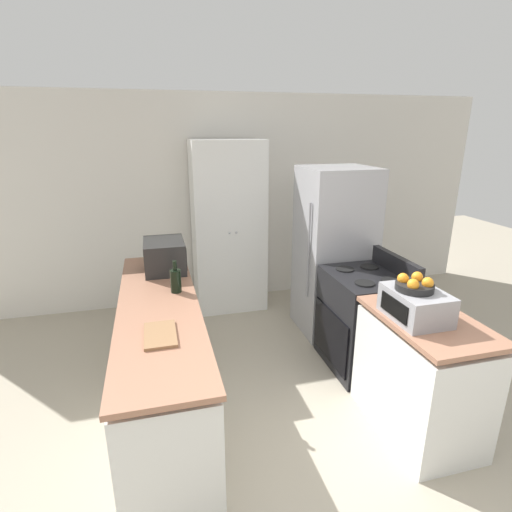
% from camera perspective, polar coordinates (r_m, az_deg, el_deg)
% --- Properties ---
extents(wall_back, '(7.00, 0.06, 2.60)m').
position_cam_1_polar(wall_back, '(5.14, -4.44, 7.82)').
color(wall_back, silver).
rests_on(wall_back, ground_plane).
extents(counter_left, '(0.60, 2.42, 0.92)m').
position_cam_1_polar(counter_left, '(3.36, -13.19, -14.01)').
color(counter_left, silver).
rests_on(counter_left, ground_plane).
extents(counter_right, '(0.60, 0.95, 0.92)m').
position_cam_1_polar(counter_right, '(3.31, 22.39, -15.60)').
color(counter_right, silver).
rests_on(counter_right, ground_plane).
extents(pantry_cabinet, '(0.85, 0.56, 2.07)m').
position_cam_1_polar(pantry_cabinet, '(4.89, -3.95, 4.12)').
color(pantry_cabinet, white).
rests_on(pantry_cabinet, ground_plane).
extents(stove, '(0.66, 0.77, 1.08)m').
position_cam_1_polar(stove, '(3.93, 15.05, -8.82)').
color(stove, black).
rests_on(stove, ground_plane).
extents(refrigerator, '(0.75, 0.70, 1.81)m').
position_cam_1_polar(refrigerator, '(4.42, 11.07, 0.62)').
color(refrigerator, '#A3A3A8').
rests_on(refrigerator, ground_plane).
extents(microwave, '(0.37, 0.47, 0.29)m').
position_cam_1_polar(microwave, '(3.80, -12.91, 0.06)').
color(microwave, black).
rests_on(microwave, counter_left).
extents(wine_bottle, '(0.09, 0.09, 0.27)m').
position_cam_1_polar(wine_bottle, '(3.29, -11.40, -3.41)').
color(wine_bottle, black).
rests_on(wine_bottle, counter_left).
extents(toaster_oven, '(0.34, 0.43, 0.21)m').
position_cam_1_polar(toaster_oven, '(2.99, 21.84, -6.48)').
color(toaster_oven, '#939399').
rests_on(toaster_oven, counter_right).
extents(fruit_bowl, '(0.26, 0.26, 0.11)m').
position_cam_1_polar(fruit_bowl, '(2.94, 21.73, -3.80)').
color(fruit_bowl, black).
rests_on(fruit_bowl, toaster_oven).
extents(cutting_board, '(0.20, 0.35, 0.02)m').
position_cam_1_polar(cutting_board, '(2.68, -13.52, -10.86)').
color(cutting_board, '#8E6642').
rests_on(cutting_board, counter_left).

